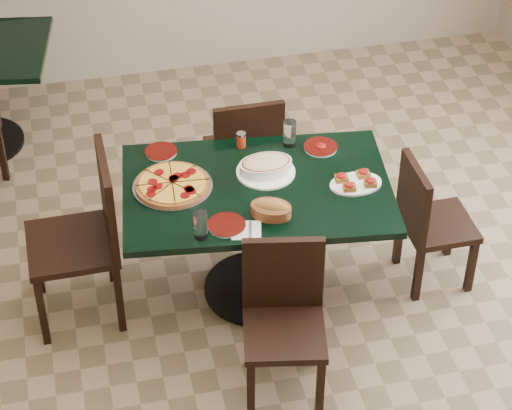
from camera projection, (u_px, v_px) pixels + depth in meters
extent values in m
plane|color=#846A4C|center=(278.00, 316.00, 5.56)|extent=(5.50, 5.50, 0.00)
cube|color=black|center=(257.00, 190.00, 5.27)|extent=(1.51, 1.07, 0.04)
cylinder|color=black|center=(257.00, 243.00, 5.50)|extent=(0.12, 0.12, 0.71)
cylinder|color=black|center=(257.00, 288.00, 5.72)|extent=(0.61, 0.61, 0.03)
cube|color=black|center=(243.00, 153.00, 6.05)|extent=(0.42, 0.42, 0.04)
cube|color=black|center=(249.00, 138.00, 5.75)|extent=(0.41, 0.04, 0.44)
cube|color=black|center=(264.00, 162.00, 6.35)|extent=(0.04, 0.04, 0.40)
cube|color=black|center=(277.00, 195.00, 6.08)|extent=(0.04, 0.04, 0.40)
cube|color=black|center=(209.00, 170.00, 6.29)|extent=(0.04, 0.04, 0.40)
cube|color=black|center=(221.00, 204.00, 6.02)|extent=(0.04, 0.04, 0.40)
cube|color=black|center=(284.00, 333.00, 4.90)|extent=(0.47, 0.47, 0.04)
cube|color=black|center=(283.00, 273.00, 4.89)|extent=(0.40, 0.11, 0.43)
cube|color=black|center=(251.00, 390.00, 4.89)|extent=(0.05, 0.05, 0.39)
cube|color=black|center=(249.00, 339.00, 5.16)|extent=(0.05, 0.05, 0.39)
cube|color=black|center=(320.00, 388.00, 4.90)|extent=(0.05, 0.05, 0.39)
cube|color=black|center=(315.00, 337.00, 5.17)|extent=(0.05, 0.05, 0.39)
cube|color=black|center=(438.00, 225.00, 5.58)|extent=(0.38, 0.38, 0.04)
cube|color=black|center=(414.00, 198.00, 5.41)|extent=(0.04, 0.38, 0.41)
cube|color=black|center=(471.00, 266.00, 5.62)|extent=(0.04, 0.04, 0.37)
cube|color=black|center=(418.00, 275.00, 5.56)|extent=(0.04, 0.04, 0.37)
cube|color=black|center=(450.00, 230.00, 5.86)|extent=(0.04, 0.04, 0.37)
cube|color=black|center=(398.00, 238.00, 5.80)|extent=(0.04, 0.04, 0.37)
cube|color=black|center=(72.00, 245.00, 5.30)|extent=(0.48, 0.48, 0.04)
cube|color=black|center=(107.00, 199.00, 5.17)|extent=(0.05, 0.47, 0.50)
cube|color=black|center=(37.00, 261.00, 5.57)|extent=(0.04, 0.04, 0.46)
cube|color=black|center=(110.00, 249.00, 5.65)|extent=(0.04, 0.04, 0.46)
cube|color=black|center=(42.00, 311.00, 5.26)|extent=(0.04, 0.04, 0.46)
cube|color=black|center=(119.00, 299.00, 5.34)|extent=(0.04, 0.04, 0.46)
cube|color=black|center=(2.00, 154.00, 6.42)|extent=(0.05, 0.05, 0.41)
cylinder|color=#ABABB2|center=(173.00, 186.00, 5.25)|extent=(0.42, 0.42, 0.01)
cylinder|color=brown|center=(172.00, 185.00, 5.24)|extent=(0.40, 0.40, 0.02)
cylinder|color=gold|center=(172.00, 183.00, 5.24)|extent=(0.35, 0.35, 0.01)
cylinder|color=white|center=(266.00, 172.00, 5.35)|extent=(0.32, 0.32, 0.01)
ellipsoid|color=beige|center=(266.00, 162.00, 5.31)|extent=(0.26, 0.18, 0.04)
ellipsoid|color=#9E662B|center=(271.00, 207.00, 5.04)|extent=(0.20, 0.16, 0.07)
cylinder|color=white|center=(227.00, 225.00, 5.00)|extent=(0.19, 0.19, 0.01)
cylinder|color=#3A0604|center=(227.00, 224.00, 5.00)|extent=(0.19, 0.19, 0.00)
cylinder|color=white|center=(321.00, 147.00, 5.52)|extent=(0.18, 0.18, 0.01)
cylinder|color=#3A0604|center=(321.00, 146.00, 5.52)|extent=(0.19, 0.19, 0.00)
ellipsoid|color=#A10808|center=(321.00, 146.00, 5.52)|extent=(0.06, 0.06, 0.03)
cylinder|color=white|center=(161.00, 152.00, 5.49)|extent=(0.17, 0.17, 0.01)
cylinder|color=#3A0604|center=(161.00, 151.00, 5.49)|extent=(0.18, 0.18, 0.00)
cube|color=silver|center=(246.00, 230.00, 4.98)|extent=(0.18, 0.18, 0.00)
cube|color=#ABABB2|center=(250.00, 229.00, 4.98)|extent=(0.04, 0.14, 0.00)
cylinder|color=white|center=(290.00, 133.00, 5.50)|extent=(0.07, 0.07, 0.16)
cylinder|color=white|center=(201.00, 225.00, 4.89)|extent=(0.07, 0.07, 0.15)
cylinder|color=#B33413|center=(241.00, 140.00, 5.52)|extent=(0.05, 0.05, 0.08)
cylinder|color=#ABABB2|center=(241.00, 134.00, 5.49)|extent=(0.05, 0.05, 0.01)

